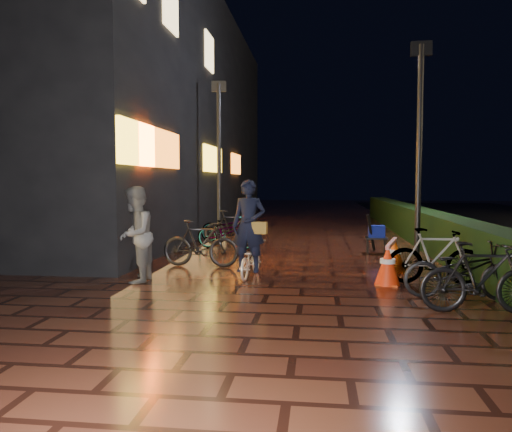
# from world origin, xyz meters

# --- Properties ---
(ground) EXTENTS (80.00, 80.00, 0.00)m
(ground) POSITION_xyz_m (0.00, 0.00, 0.00)
(ground) COLOR #381911
(ground) RESTS_ON ground
(hedge) EXTENTS (0.70, 20.00, 1.00)m
(hedge) POSITION_xyz_m (3.30, 8.00, 0.50)
(hedge) COLOR black
(hedge) RESTS_ON ground
(bystander_person) EXTENTS (0.72, 0.89, 1.74)m
(bystander_person) POSITION_xyz_m (-3.02, 0.16, 0.87)
(bystander_person) COLOR #5E5E61
(bystander_person) RESTS_ON ground
(storefront_block) EXTENTS (12.09, 22.00, 9.00)m
(storefront_block) POSITION_xyz_m (-9.50, 11.50, 4.50)
(storefront_block) COLOR black
(storefront_block) RESTS_ON ground
(lamp_post_hedge) EXTENTS (0.48, 0.14, 5.09)m
(lamp_post_hedge) POSITION_xyz_m (2.62, 3.83, 2.80)
(lamp_post_hedge) COLOR black
(lamp_post_hedge) RESTS_ON ground
(lamp_post_sf) EXTENTS (0.47, 0.14, 4.88)m
(lamp_post_sf) POSITION_xyz_m (-2.78, 6.76, 2.68)
(lamp_post_sf) COLOR black
(lamp_post_sf) RESTS_ON ground
(cyclist) EXTENTS (0.70, 1.34, 1.86)m
(cyclist) POSITION_xyz_m (-1.03, 0.84, 0.69)
(cyclist) COLOR silver
(cyclist) RESTS_ON ground
(traffic_barrier) EXTENTS (0.77, 1.73, 0.70)m
(traffic_barrier) POSITION_xyz_m (1.63, 1.12, 0.35)
(traffic_barrier) COLOR red
(traffic_barrier) RESTS_ON ground
(cart_assembly) EXTENTS (0.57, 0.56, 1.02)m
(cart_assembly) POSITION_xyz_m (1.71, 4.36, 0.52)
(cart_assembly) COLOR black
(cart_assembly) RESTS_ON ground
(parked_bikes_storefront) EXTENTS (1.96, 4.93, 1.00)m
(parked_bikes_storefront) POSITION_xyz_m (-2.24, 4.69, 0.47)
(parked_bikes_storefront) COLOR black
(parked_bikes_storefront) RESTS_ON ground
(parked_bikes_hedge) EXTENTS (1.85, 2.47, 1.00)m
(parked_bikes_hedge) POSITION_xyz_m (2.42, -0.39, 0.48)
(parked_bikes_hedge) COLOR black
(parked_bikes_hedge) RESTS_ON ground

